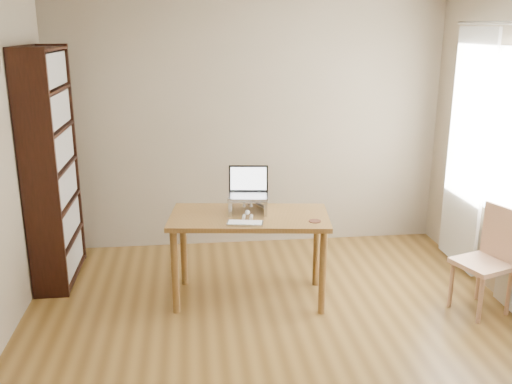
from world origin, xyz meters
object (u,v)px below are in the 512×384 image
chair (491,257)px  keyboard (245,223)px  laptop (247,188)px  desk (249,227)px  cat (248,204)px  bookshelf (52,168)px

chair → keyboard: bearing=154.2°
keyboard → chair: 2.00m
laptop → keyboard: laptop is taller
keyboard → chair: size_ratio=0.35×
desk → laptop: laptop is taller
keyboard → cat: size_ratio=0.65×
keyboard → cat: (0.06, 0.33, 0.05)m
chair → bookshelf: bearing=144.1°
laptop → cat: bearing=-83.3°
desk → keyboard: size_ratio=4.56×
desk → keyboard: bearing=-97.0°
laptop → chair: size_ratio=0.41×
cat → chair: 2.02m
bookshelf → laptop: bookshelf is taller
desk → cat: (-0.00, 0.11, 0.16)m
bookshelf → chair: 3.80m
bookshelf → desk: bookshelf is taller
bookshelf → desk: size_ratio=1.52×
desk → chair: 1.97m
cat → desk: bearing=-81.4°
bookshelf → keyboard: size_ratio=6.94×
desk → chair: (1.91, -0.45, -0.18)m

